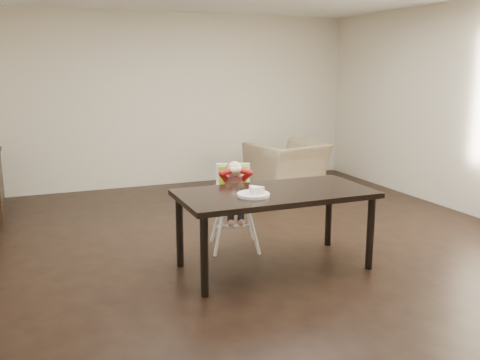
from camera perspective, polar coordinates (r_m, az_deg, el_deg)
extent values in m
plane|color=black|center=(5.65, 2.87, -7.46)|extent=(7.00, 7.00, 0.00)
cube|color=beige|center=(8.63, -7.02, 8.45)|extent=(6.00, 0.02, 2.70)
cube|color=black|center=(4.97, 3.75, -1.47)|extent=(1.80, 0.90, 0.05)
cylinder|color=black|center=(4.46, -3.82, -8.14)|extent=(0.07, 0.07, 0.70)
cylinder|color=black|center=(5.18, 13.73, -5.55)|extent=(0.07, 0.07, 0.70)
cylinder|color=black|center=(5.13, -6.46, -5.45)|extent=(0.07, 0.07, 0.70)
cylinder|color=black|center=(5.77, 9.44, -3.55)|extent=(0.07, 0.07, 0.70)
cylinder|color=white|center=(5.45, -2.22, -5.45)|extent=(0.04, 0.04, 0.49)
cylinder|color=white|center=(5.49, 1.47, -5.31)|extent=(0.04, 0.04, 0.49)
cylinder|color=white|center=(5.79, -2.54, -4.40)|extent=(0.04, 0.04, 0.49)
cylinder|color=white|center=(5.82, 0.93, -4.28)|extent=(0.04, 0.04, 0.49)
cube|color=white|center=(5.57, -0.60, -2.41)|extent=(0.42, 0.40, 0.04)
cube|color=#98C819|center=(5.56, -0.60, -2.10)|extent=(0.34, 0.33, 0.03)
cube|color=white|center=(5.65, -0.76, -0.07)|extent=(0.35, 0.13, 0.37)
cube|color=#98C819|center=(5.63, -0.73, -0.22)|extent=(0.29, 0.09, 0.34)
cube|color=black|center=(5.56, -1.24, -0.38)|extent=(0.07, 0.16, 0.02)
cube|color=black|center=(5.57, -0.07, -0.35)|extent=(0.07, 0.16, 0.02)
cylinder|color=#A71513|center=(5.53, -0.60, -0.77)|extent=(0.25, 0.25, 0.24)
sphere|color=beige|center=(5.47, -0.58, 1.17)|extent=(0.19, 0.19, 0.16)
ellipsoid|color=brown|center=(5.49, -0.61, 1.39)|extent=(0.20, 0.19, 0.12)
sphere|color=beige|center=(5.38, -0.80, 1.04)|extent=(0.09, 0.09, 0.07)
sphere|color=beige|center=(5.39, -0.15, 1.06)|extent=(0.09, 0.09, 0.07)
cylinder|color=white|center=(4.76, 1.44, -1.62)|extent=(0.34, 0.34, 0.02)
torus|color=white|center=(4.76, 1.44, -1.47)|extent=(0.34, 0.34, 0.01)
imported|color=tan|center=(8.42, 5.06, 2.40)|extent=(1.22, 0.94, 0.95)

